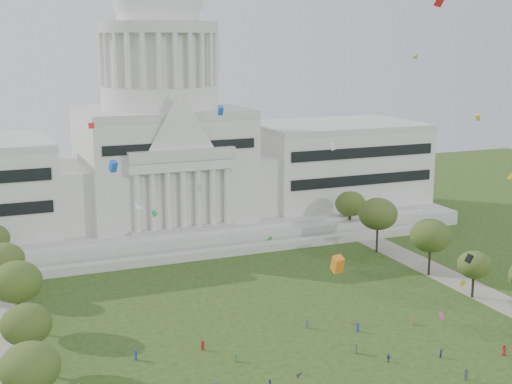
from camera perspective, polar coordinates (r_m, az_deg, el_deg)
capitol at (r=200.62m, az=-7.52°, el=3.27°), size 160.00×64.50×91.30m
path_right at (r=155.58m, az=18.99°, el=-8.33°), size 8.00×160.00×0.04m
row_tree_l_2 at (r=105.13m, az=-17.65°, el=-13.21°), size 8.42×8.42×11.97m
row_tree_l_3 at (r=120.57m, az=-17.90°, el=-10.06°), size 8.12×8.12×11.55m
row_tree_r_3 at (r=154.30m, az=17.06°, el=-5.60°), size 7.01×7.01×9.98m
row_tree_l_4 at (r=137.56m, az=-18.60°, el=-6.83°), size 9.29×9.29×13.21m
row_tree_r_4 at (r=165.62m, az=13.80°, el=-3.42°), size 9.19×9.19×13.06m
row_tree_l_5 at (r=155.54m, az=-19.50°, el=-5.11°), size 8.33×8.33×11.85m
row_tree_r_5 at (r=180.85m, az=9.73°, el=-1.75°), size 9.82×9.82×13.96m
row_tree_r_6 at (r=197.34m, az=7.57°, el=-0.95°), size 8.42×8.42×11.97m
person_0 at (r=130.73m, az=19.23°, el=-11.85°), size 0.93×1.07×1.85m
person_2 at (r=126.80m, az=14.61°, el=-12.39°), size 0.87×0.74×1.52m
person_8 at (r=113.16m, az=1.09°, el=-15.10°), size 0.72×0.45×1.47m
person_10 at (r=123.44m, az=10.56°, el=-12.92°), size 0.73×0.94×1.43m
kite_swarm at (r=104.20m, az=9.75°, el=0.32°), size 76.40×98.13×67.00m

